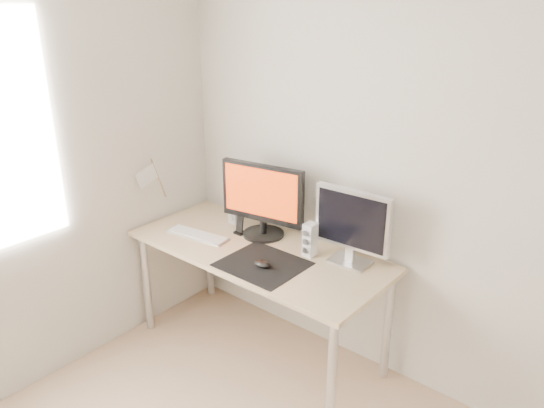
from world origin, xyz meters
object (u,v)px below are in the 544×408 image
Objects in this scene: second_monitor at (352,224)px; speaker_right at (310,240)px; mouse at (262,264)px; main_monitor at (262,198)px; phone_dock at (240,228)px; speaker_left at (235,209)px; keyboard at (198,235)px; desk at (258,260)px.

second_monitor reaches higher than speaker_right.
mouse is at bearing -111.58° from speaker_right.
phone_dock is (-0.13, -0.07, -0.22)m from main_monitor.
speaker_right is at bearing -5.64° from speaker_left.
speaker_left is (-0.54, 0.35, 0.08)m from mouse.
main_monitor reaches higher than keyboard.
keyboard is (-0.58, 0.05, -0.01)m from mouse.
main_monitor is at bearing -176.06° from second_monitor.
main_monitor is (-0.10, 0.15, 0.33)m from desk.
speaker_left reaches higher than keyboard.
main_monitor is 0.48m from keyboard.
main_monitor is 0.31m from speaker_left.
second_monitor is at bearing 3.94° from main_monitor.
desk is 0.43m from keyboard.
phone_dock is at bearing -151.56° from main_monitor.
speaker_left is 0.46× the size of keyboard.
speaker_left is 1.68× the size of phone_dock.
mouse is at bearing -5.06° from keyboard.
keyboard is (-0.92, -0.31, -0.23)m from second_monitor.
mouse is 0.22× the size of second_monitor.
mouse is 0.32m from speaker_right.
second_monitor is (0.61, 0.04, -0.01)m from main_monitor.
phone_dock is (-0.51, -0.04, -0.06)m from speaker_right.
phone_dock is at bearing -175.23° from speaker_right.
speaker_left is at bearing 172.22° from main_monitor.
second_monitor is 1.04× the size of keyboard.
phone_dock is at bearing -171.39° from second_monitor.
speaker_right reaches higher than desk.
desk is 3.69× the size of keyboard.
speaker_right reaches higher than mouse.
main_monitor is 2.76× the size of speaker_left.
speaker_right is at bearing 4.77° from phone_dock.
mouse is 0.50× the size of speaker_left.
second_monitor is at bearing 46.16° from mouse.
speaker_right is at bearing 68.42° from mouse.
phone_dock is (-0.22, 0.08, 0.11)m from desk.
desk is 0.45m from speaker_left.
keyboard is at bearing -161.46° from second_monitor.
second_monitor reaches higher than phone_dock.
main_monitor reaches higher than speaker_right.
phone_dock reaches higher than desk.
desk is 8.03× the size of speaker_left.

